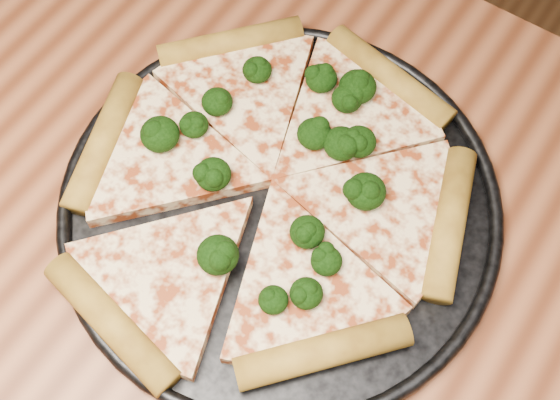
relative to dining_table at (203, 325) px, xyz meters
The scene contains 4 objects.
dining_table is the anchor object (origin of this frame).
pizza_pan 0.15m from the dining_table, 82.20° to the left, with size 0.41×0.41×0.02m.
pizza 0.16m from the dining_table, 90.82° to the left, with size 0.39×0.41×0.03m.
broccoli_florets 0.19m from the dining_table, 89.51° to the left, with size 0.23×0.26×0.03m.
Camera 1 is at (0.18, -0.13, 1.37)m, focal length 46.67 mm.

